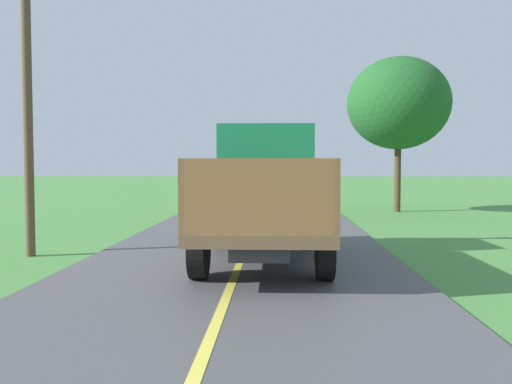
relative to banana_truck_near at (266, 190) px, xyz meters
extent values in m
cube|color=#2D2D30|center=(-0.01, -0.78, -0.79)|extent=(0.90, 5.51, 0.24)
cube|color=brown|center=(-0.01, -0.78, -0.59)|extent=(2.30, 5.80, 0.20)
cube|color=#197A4C|center=(-0.01, 1.17, 0.46)|extent=(2.10, 1.90, 1.90)
cube|color=black|center=(-0.01, 2.12, 0.79)|extent=(1.78, 0.02, 0.76)
cube|color=brown|center=(-1.12, -1.76, 0.06)|extent=(0.08, 3.85, 1.10)
cube|color=brown|center=(1.10, -1.76, 0.06)|extent=(0.08, 3.85, 1.10)
cube|color=brown|center=(-0.01, -3.64, 0.06)|extent=(2.30, 0.08, 1.10)
cube|color=brown|center=(-0.01, 0.13, 0.06)|extent=(2.30, 0.08, 1.10)
cylinder|color=black|center=(-1.06, 1.01, -0.89)|extent=(0.28, 1.00, 1.00)
cylinder|color=black|center=(1.04, 1.01, -0.89)|extent=(0.28, 1.00, 1.00)
cylinder|color=black|center=(-1.06, -2.38, -0.89)|extent=(0.28, 1.00, 1.00)
cylinder|color=black|center=(1.04, -2.38, -0.89)|extent=(0.28, 1.00, 1.00)
ellipsoid|color=#8FC325|center=(-0.24, -2.45, -0.34)|extent=(0.54, 0.64, 0.49)
ellipsoid|color=#84B432|center=(0.73, -3.02, 0.00)|extent=(0.60, 0.67, 0.38)
ellipsoid|color=#86B133|center=(-0.63, -2.10, -0.29)|extent=(0.54, 0.56, 0.48)
ellipsoid|color=#88C52A|center=(-0.26, -1.31, 0.00)|extent=(0.46, 0.44, 0.47)
ellipsoid|color=#8DC328|center=(0.87, -0.65, -0.28)|extent=(0.53, 0.50, 0.37)
ellipsoid|color=#84B328|center=(0.01, -2.54, 0.01)|extent=(0.57, 0.67, 0.50)
ellipsoid|color=#86C82E|center=(-0.06, -2.54, -0.29)|extent=(0.47, 0.60, 0.45)
ellipsoid|color=#86BB32|center=(0.31, -0.86, 0.35)|extent=(0.48, 0.45, 0.43)
ellipsoid|color=#8EC227|center=(0.14, -2.75, 0.31)|extent=(0.53, 0.67, 0.46)
ellipsoid|color=#86B627|center=(-0.25, -2.06, -0.29)|extent=(0.47, 0.54, 0.37)
ellipsoid|color=#92B229|center=(0.53, -2.87, 0.34)|extent=(0.47, 0.47, 0.45)
cylinder|color=brown|center=(-5.13, 0.15, 2.17)|extent=(0.20, 0.20, 7.27)
cylinder|color=#4C3823|center=(5.35, 11.82, -0.03)|extent=(0.28, 0.28, 2.88)
ellipsoid|color=#1E5623|center=(5.35, 11.82, 3.14)|extent=(4.33, 4.33, 3.89)
camera|label=1|loc=(0.27, -11.23, 0.51)|focal=37.58mm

